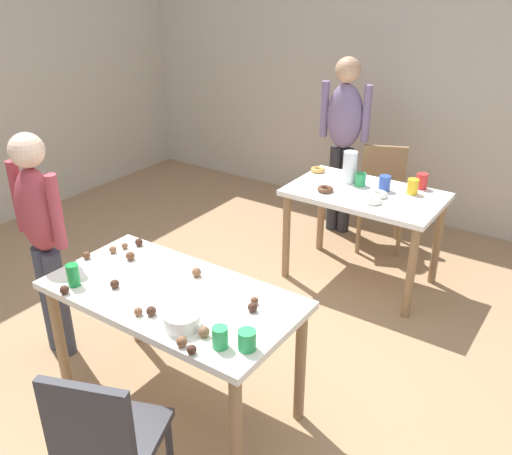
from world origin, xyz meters
name	(u,v)px	position (x,y,z in m)	size (l,w,h in m)	color
ground_plane	(204,400)	(0.00, 0.00, 0.00)	(6.40, 6.40, 0.00)	#9E7A56
wall_back	(421,83)	(0.00, 3.20, 1.30)	(6.40, 0.10, 2.60)	#BCB2A3
dining_table_near	(173,308)	(-0.11, -0.09, 0.65)	(1.36, 0.70, 0.75)	silver
dining_table_far	(364,206)	(0.15, 1.76, 0.64)	(1.13, 0.70, 0.75)	white
chair_near_table	(105,439)	(0.15, -0.81, 0.50)	(0.52, 0.52, 0.87)	#2D2D33
chair_far_table	(382,191)	(0.02, 2.46, 0.50)	(0.52, 0.52, 0.87)	olive
person_girl_near	(41,230)	(-1.07, -0.15, 0.87)	(0.45, 0.22, 1.46)	#383D4C
person_adult_far	(344,131)	(-0.40, 2.49, 0.96)	(0.46, 0.24, 1.59)	#28282D
mixing_bowl	(182,320)	(0.14, -0.29, 0.79)	(0.18, 0.18, 0.08)	white
soda_can	(73,275)	(-0.58, -0.33, 0.81)	(0.07, 0.07, 0.12)	#198438
fork_near	(241,330)	(0.39, -0.16, 0.75)	(0.17, 0.02, 0.01)	silver
cup_near_0	(247,340)	(0.49, -0.25, 0.80)	(0.08, 0.08, 0.09)	green
cup_near_1	(220,337)	(0.38, -0.31, 0.80)	(0.07, 0.07, 0.10)	green
cake_ball_0	(254,301)	(0.31, 0.06, 0.77)	(0.04, 0.04, 0.04)	brown
cake_ball_1	(151,311)	(-0.04, -0.30, 0.77)	(0.05, 0.05, 0.05)	#3D2319
cake_ball_2	(87,255)	(-0.75, -0.10, 0.77)	(0.05, 0.05, 0.05)	brown
cake_ball_3	(138,311)	(-0.10, -0.34, 0.77)	(0.04, 0.04, 0.04)	brown
cake_ball_4	(139,242)	(-0.62, 0.19, 0.77)	(0.05, 0.05, 0.05)	#3D2319
cake_ball_5	(204,332)	(0.27, -0.29, 0.78)	(0.05, 0.05, 0.05)	brown
cake_ball_6	(182,341)	(0.24, -0.40, 0.78)	(0.05, 0.05, 0.05)	brown
cake_ball_7	(253,307)	(0.34, 0.00, 0.77)	(0.05, 0.05, 0.05)	#3D2319
cake_ball_8	(196,272)	(-0.10, 0.11, 0.78)	(0.05, 0.05, 0.05)	brown
cake_ball_9	(130,256)	(-0.53, 0.03, 0.78)	(0.05, 0.05, 0.05)	brown
cake_ball_10	(125,246)	(-0.66, 0.11, 0.77)	(0.04, 0.04, 0.04)	brown
cake_ball_11	(64,290)	(-0.55, -0.41, 0.77)	(0.05, 0.05, 0.05)	#3D2319
cake_ball_12	(113,250)	(-0.68, 0.04, 0.77)	(0.04, 0.04, 0.04)	brown
cake_ball_13	(192,349)	(0.31, -0.42, 0.77)	(0.04, 0.04, 0.04)	#3D2319
cake_ball_14	(115,284)	(-0.38, -0.23, 0.77)	(0.05, 0.05, 0.05)	#3D2319
pitcher_far	(350,167)	(-0.04, 1.88, 0.87)	(0.11, 0.11, 0.24)	white
cup_far_0	(385,183)	(0.25, 1.87, 0.81)	(0.09, 0.09, 0.12)	#3351B2
cup_far_1	(422,181)	(0.47, 2.07, 0.81)	(0.08, 0.08, 0.12)	red
cup_far_2	(360,179)	(0.06, 1.86, 0.80)	(0.08, 0.08, 0.10)	green
cup_far_3	(413,186)	(0.45, 1.92, 0.81)	(0.08, 0.08, 0.11)	yellow
donut_far_0	(325,189)	(-0.10, 1.60, 0.77)	(0.12, 0.12, 0.04)	brown
donut_far_1	(318,170)	(-0.35, 1.95, 0.77)	(0.12, 0.12, 0.03)	gold
donut_far_2	(379,194)	(0.27, 1.73, 0.77)	(0.13, 0.13, 0.04)	white
donut_far_3	(374,201)	(0.29, 1.59, 0.77)	(0.11, 0.11, 0.03)	white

